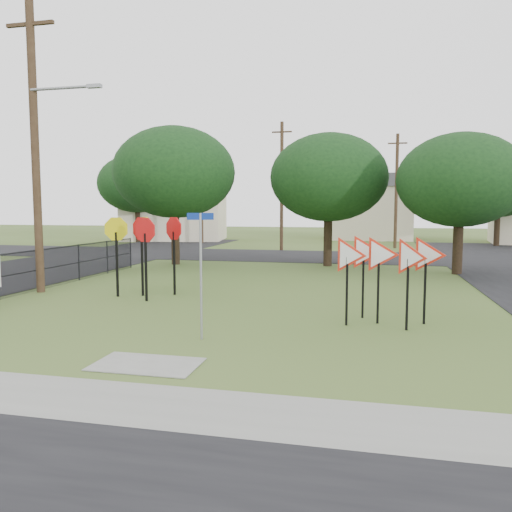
{
  "coord_description": "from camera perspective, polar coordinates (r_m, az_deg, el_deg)",
  "views": [
    {
      "loc": [
        4.07,
        -10.93,
        2.95
      ],
      "look_at": [
        0.91,
        3.0,
        1.6
      ],
      "focal_mm": 35.0,
      "sensor_mm": 36.0,
      "label": 1
    }
  ],
  "objects": [
    {
      "name": "stop_sign_cluster",
      "position": [
        17.26,
        -12.61,
        2.06
      ],
      "size": [
        2.52,
        2.25,
        2.7
      ],
      "color": "black",
      "rests_on": "ground"
    },
    {
      "name": "fence_run",
      "position": [
        20.88,
        -21.28,
        -0.92
      ],
      "size": [
        0.05,
        11.55,
        1.5
      ],
      "color": "black",
      "rests_on": "ground"
    },
    {
      "name": "sidewalk",
      "position": [
        8.4,
        -17.83,
        -15.37
      ],
      "size": [
        30.0,
        1.6,
        0.02
      ],
      "primitive_type": "cube",
      "color": "gray",
      "rests_on": "ground"
    },
    {
      "name": "yield_sign_cluster",
      "position": [
        13.08,
        14.46,
        -0.28
      ],
      "size": [
        2.89,
        1.53,
        2.3
      ],
      "color": "black",
      "rests_on": "ground"
    },
    {
      "name": "street_far",
      "position": [
        31.34,
        5.27,
        -0.0
      ],
      "size": [
        60.0,
        8.0,
        0.02
      ],
      "primitive_type": "cube",
      "color": "black",
      "rests_on": "ground"
    },
    {
      "name": "far_pole_c",
      "position": [
        43.31,
        -6.23,
        7.56
      ],
      "size": [
        1.4,
        0.24,
        9.0
      ],
      "color": "#453120",
      "rests_on": "ground"
    },
    {
      "name": "far_pole_b",
      "position": [
        39.0,
        15.74,
        7.26
      ],
      "size": [
        1.4,
        0.24,
        8.5
      ],
      "color": "#453120",
      "rests_on": "ground"
    },
    {
      "name": "tree_far_left",
      "position": [
        45.64,
        -13.45,
        8.05
      ],
      "size": [
        6.8,
        6.8,
        7.73
      ],
      "color": "black",
      "rests_on": "ground"
    },
    {
      "name": "curb_pad",
      "position": [
        9.9,
        -12.41,
        -12.01
      ],
      "size": [
        2.0,
        1.2,
        0.02
      ],
      "primitive_type": "cube",
      "color": "gray",
      "rests_on": "ground"
    },
    {
      "name": "street_left",
      "position": [
        26.55,
        -24.57,
        -1.45
      ],
      "size": [
        8.0,
        50.0,
        0.02
      ],
      "primitive_type": "cube",
      "color": "black",
      "rests_on": "ground"
    },
    {
      "name": "tree_near_left",
      "position": [
        26.96,
        -9.31,
        9.39
      ],
      "size": [
        6.4,
        6.4,
        7.27
      ],
      "color": "black",
      "rests_on": "ground"
    },
    {
      "name": "tree_near_mid",
      "position": [
        26.06,
        8.31,
        8.85
      ],
      "size": [
        6.0,
        6.0,
        6.8
      ],
      "color": "black",
      "rests_on": "ground"
    },
    {
      "name": "utility_pole_main",
      "position": [
        19.26,
        -23.8,
        11.69
      ],
      "size": [
        3.55,
        0.33,
        10.0
      ],
      "color": "#453120",
      "rests_on": "ground"
    },
    {
      "name": "far_pole_a",
      "position": [
        35.49,
        2.95,
        8.06
      ],
      "size": [
        1.4,
        0.24,
        9.0
      ],
      "color": "#453120",
      "rests_on": "ground"
    },
    {
      "name": "planting_strip",
      "position": [
        7.47,
        -22.75,
        -18.24
      ],
      "size": [
        30.0,
        0.8,
        0.02
      ],
      "primitive_type": "cube",
      "color": "#3B5520",
      "rests_on": "ground"
    },
    {
      "name": "house_mid",
      "position": [
        50.93,
        12.77,
        5.5
      ],
      "size": [
        8.4,
        8.4,
        6.2
      ],
      "color": "beige",
      "rests_on": "ground"
    },
    {
      "name": "tree_far_right",
      "position": [
        44.09,
        26.0,
        6.93
      ],
      "size": [
        6.0,
        6.0,
        6.8
      ],
      "color": "black",
      "rests_on": "ground"
    },
    {
      "name": "tree_near_right",
      "position": [
        24.29,
        22.31,
        8.01
      ],
      "size": [
        5.6,
        5.6,
        6.33
      ],
      "color": "black",
      "rests_on": "ground"
    },
    {
      "name": "house_left",
      "position": [
        48.43,
        -9.18,
        6.17
      ],
      "size": [
        10.58,
        8.88,
        7.2
      ],
      "color": "beige",
      "rests_on": "ground"
    },
    {
      "name": "street_name_sign",
      "position": [
        11.24,
        -6.32,
        -1.27
      ],
      "size": [
        0.56,
        0.24,
        2.86
      ],
      "color": "gray",
      "rests_on": "ground"
    },
    {
      "name": "ground",
      "position": [
        12.03,
        -7.49,
        -8.84
      ],
      "size": [
        140.0,
        140.0,
        0.0
      ],
      "primitive_type": "plane",
      "color": "#3B5520"
    }
  ]
}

